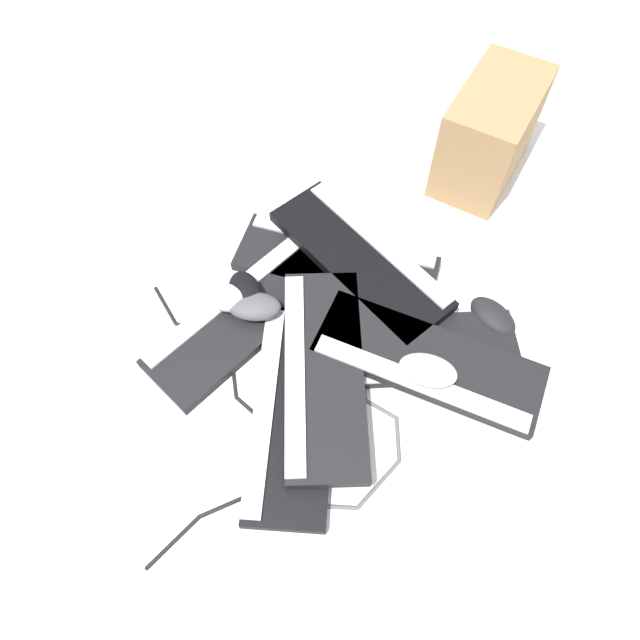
{
  "coord_description": "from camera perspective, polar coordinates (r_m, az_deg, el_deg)",
  "views": [
    {
      "loc": [
        0.61,
        0.04,
        1.04
      ],
      "look_at": [
        0.03,
        -0.03,
        0.03
      ],
      "focal_mm": 32.0,
      "sensor_mm": 36.0,
      "label": 1
    }
  ],
  "objects": [
    {
      "name": "keyboard_0",
      "position": [
        1.1,
        -2.78,
        -8.96
      ],
      "size": [
        0.45,
        0.18,
        0.03
      ],
      "color": "black",
      "rests_on": "ground"
    },
    {
      "name": "mouse_6",
      "position": [
        1.17,
        -6.58,
        1.34
      ],
      "size": [
        0.07,
        0.11,
        0.04
      ],
      "primitive_type": "ellipsoid",
      "rotation": [
        0.0,
        0.0,
        1.64
      ],
      "color": "#4C4C51",
      "rests_on": "keyboard_3"
    },
    {
      "name": "mouse_4",
      "position": [
        1.19,
        -8.67,
        2.18
      ],
      "size": [
        0.08,
        0.12,
        0.04
      ],
      "primitive_type": "ellipsoid",
      "rotation": [
        0.0,
        0.0,
        1.66
      ],
      "color": "#B7B7BC",
      "rests_on": "keyboard_3"
    },
    {
      "name": "cable_1",
      "position": [
        1.12,
        7.85,
        -8.71
      ],
      "size": [
        0.38,
        0.38,
        0.01
      ],
      "color": "#59595B",
      "rests_on": "ground"
    },
    {
      "name": "mouse_5",
      "position": [
        1.08,
        10.75,
        -4.97
      ],
      "size": [
        0.08,
        0.12,
        0.04
      ],
      "primitive_type": "ellipsoid",
      "rotation": [
        0.0,
        0.0,
        1.41
      ],
      "color": "silver",
      "rests_on": "keyboard_5"
    },
    {
      "name": "mouse_3",
      "position": [
        1.15,
        13.64,
        -6.17
      ],
      "size": [
        0.11,
        0.13,
        0.04
      ],
      "primitive_type": "ellipsoid",
      "rotation": [
        0.0,
        0.0,
        1.07
      ],
      "color": "black",
      "rests_on": "ground"
    },
    {
      "name": "ground_plane",
      "position": [
        1.21,
        1.83,
        0.51
      ],
      "size": [
        3.2,
        3.2,
        0.0
      ],
      "primitive_type": "plane",
      "color": "white"
    },
    {
      "name": "keyboard_3",
      "position": [
        1.2,
        -7.68,
        0.29
      ],
      "size": [
        0.44,
        0.38,
        0.03
      ],
      "color": "black",
      "rests_on": "ground"
    },
    {
      "name": "mouse_1",
      "position": [
        1.19,
        -7.45,
        2.86
      ],
      "size": [
        0.13,
        0.11,
        0.04
      ],
      "primitive_type": "ellipsoid",
      "rotation": [
        0.0,
        0.0,
        3.6
      ],
      "color": "black",
      "rests_on": "keyboard_3"
    },
    {
      "name": "keyboard_2",
      "position": [
        1.27,
        1.68,
        5.79
      ],
      "size": [
        0.22,
        0.46,
        0.03
      ],
      "color": "black",
      "rests_on": "ground"
    },
    {
      "name": "mouse_2",
      "position": [
        1.24,
        16.9,
        0.34
      ],
      "size": [
        0.12,
        0.13,
        0.04
      ],
      "primitive_type": "ellipsoid",
      "rotation": [
        0.0,
        0.0,
        3.95
      ],
      "color": "black",
      "rests_on": "ground"
    },
    {
      "name": "keyboard_5",
      "position": [
        1.13,
        10.71,
        -4.16
      ],
      "size": [
        0.27,
        0.46,
        0.03
      ],
      "color": "black",
      "rests_on": "keyboard_1"
    },
    {
      "name": "mouse_0",
      "position": [
        1.16,
        14.35,
        -5.2
      ],
      "size": [
        0.13,
        0.12,
        0.04
      ],
      "primitive_type": "ellipsoid",
      "rotation": [
        0.0,
        0.0,
        3.71
      ],
      "color": "silver",
      "rests_on": "ground"
    },
    {
      "name": "cardboard_box",
      "position": [
        1.44,
        16.57,
        17.48
      ],
      "size": [
        0.33,
        0.26,
        0.23
      ],
      "primitive_type": "cube",
      "rotation": [
        0.0,
        0.0,
        5.9
      ],
      "color": "#9E774C",
      "rests_on": "ground"
    },
    {
      "name": "cable_0",
      "position": [
        1.13,
        -10.01,
        -9.01
      ],
      "size": [
        0.56,
        0.35,
        0.01
      ],
      "color": "black",
      "rests_on": "ground"
    },
    {
      "name": "keyboard_6",
      "position": [
        1.1,
        0.26,
        -5.09
      ],
      "size": [
        0.46,
        0.22,
        0.03
      ],
      "color": "black",
      "rests_on": "keyboard_0"
    },
    {
      "name": "keyboard_1",
      "position": [
        1.17,
        8.88,
        -3.08
      ],
      "size": [
        0.23,
        0.46,
        0.03
      ],
      "color": "black",
      "rests_on": "ground"
    },
    {
      "name": "keyboard_4",
      "position": [
        1.24,
        4.06,
        6.18
      ],
      "size": [
        0.41,
        0.43,
        0.03
      ],
      "color": "black",
      "rests_on": "keyboard_2"
    }
  ]
}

